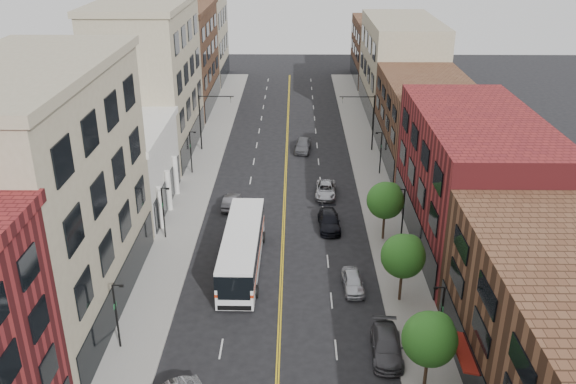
{
  "coord_description": "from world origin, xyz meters",
  "views": [
    {
      "loc": [
        1.07,
        -26.15,
        27.25
      ],
      "look_at": [
        0.47,
        23.63,
        5.0
      ],
      "focal_mm": 38.0,
      "sensor_mm": 36.0,
      "label": 1
    }
  ],
  "objects_px": {
    "car_lane_c": "(303,145)",
    "city_bus": "(242,247)",
    "car_lane_a": "(329,221)",
    "car_lane_b": "(326,190)",
    "car_parked_mid": "(387,346)",
    "car_parked_far": "(353,282)",
    "car_lane_behind": "(231,202)"
  },
  "relations": [
    {
      "from": "car_parked_mid",
      "to": "car_lane_behind",
      "type": "distance_m",
      "value": 26.65
    },
    {
      "from": "city_bus",
      "to": "car_lane_b",
      "type": "height_order",
      "value": "city_bus"
    },
    {
      "from": "city_bus",
      "to": "car_lane_behind",
      "type": "bearing_deg",
      "value": 100.81
    },
    {
      "from": "car_parked_far",
      "to": "car_parked_mid",
      "type": "bearing_deg",
      "value": -81.98
    },
    {
      "from": "car_parked_mid",
      "to": "car_lane_c",
      "type": "relative_size",
      "value": 1.07
    },
    {
      "from": "car_lane_a",
      "to": "car_lane_c",
      "type": "relative_size",
      "value": 1.05
    },
    {
      "from": "car_parked_mid",
      "to": "car_parked_far",
      "type": "distance_m",
      "value": 8.28
    },
    {
      "from": "car_lane_behind",
      "to": "car_parked_mid",
      "type": "bearing_deg",
      "value": 124.17
    },
    {
      "from": "city_bus",
      "to": "car_lane_behind",
      "type": "xyz_separation_m",
      "value": [
        -2.14,
        11.98,
        -1.36
      ]
    },
    {
      "from": "car_lane_behind",
      "to": "city_bus",
      "type": "bearing_deg",
      "value": 105.36
    },
    {
      "from": "city_bus",
      "to": "car_lane_c",
      "type": "xyz_separation_m",
      "value": [
        5.44,
        28.97,
        -1.21
      ]
    },
    {
      "from": "car_lane_a",
      "to": "city_bus",
      "type": "bearing_deg",
      "value": -138.15
    },
    {
      "from": "car_lane_b",
      "to": "car_lane_c",
      "type": "bearing_deg",
      "value": 103.41
    },
    {
      "from": "car_lane_b",
      "to": "car_lane_c",
      "type": "xyz_separation_m",
      "value": [
        -2.34,
        13.85,
        0.14
      ]
    },
    {
      "from": "car_parked_mid",
      "to": "car_lane_c",
      "type": "xyz_separation_m",
      "value": [
        -5.32,
        40.31,
        0.07
      ]
    },
    {
      "from": "car_lane_c",
      "to": "city_bus",
      "type": "bearing_deg",
      "value": -95.0
    },
    {
      "from": "car_lane_a",
      "to": "car_lane_b",
      "type": "xyz_separation_m",
      "value": [
        0.02,
        7.63,
        -0.06
      ]
    },
    {
      "from": "car_parked_far",
      "to": "car_lane_a",
      "type": "xyz_separation_m",
      "value": [
        -1.39,
        10.7,
        0.04
      ]
    },
    {
      "from": "car_parked_far",
      "to": "car_lane_b",
      "type": "distance_m",
      "value": 18.39
    },
    {
      "from": "car_parked_mid",
      "to": "car_parked_far",
      "type": "height_order",
      "value": "car_parked_mid"
    },
    {
      "from": "car_lane_behind",
      "to": "car_lane_b",
      "type": "bearing_deg",
      "value": -157.21
    },
    {
      "from": "city_bus",
      "to": "car_parked_far",
      "type": "xyz_separation_m",
      "value": [
        9.16,
        -3.21,
        -1.33
      ]
    },
    {
      "from": "car_parked_mid",
      "to": "car_lane_behind",
      "type": "bearing_deg",
      "value": 121.67
    },
    {
      "from": "car_lane_behind",
      "to": "car_lane_b",
      "type": "height_order",
      "value": "car_lane_b"
    },
    {
      "from": "car_lane_b",
      "to": "car_parked_mid",
      "type": "bearing_deg",
      "value": -79.79
    },
    {
      "from": "car_lane_behind",
      "to": "car_lane_c",
      "type": "relative_size",
      "value": 0.85
    },
    {
      "from": "car_parked_mid",
      "to": "car_lane_c",
      "type": "height_order",
      "value": "car_lane_c"
    },
    {
      "from": "car_parked_mid",
      "to": "car_lane_b",
      "type": "height_order",
      "value": "car_parked_mid"
    },
    {
      "from": "car_parked_mid",
      "to": "car_lane_b",
      "type": "bearing_deg",
      "value": 99.13
    },
    {
      "from": "car_parked_mid",
      "to": "car_lane_c",
      "type": "bearing_deg",
      "value": 100.24
    },
    {
      "from": "car_lane_c",
      "to": "car_lane_b",
      "type": "bearing_deg",
      "value": -74.75
    },
    {
      "from": "car_parked_mid",
      "to": "car_lane_a",
      "type": "relative_size",
      "value": 1.02
    }
  ]
}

